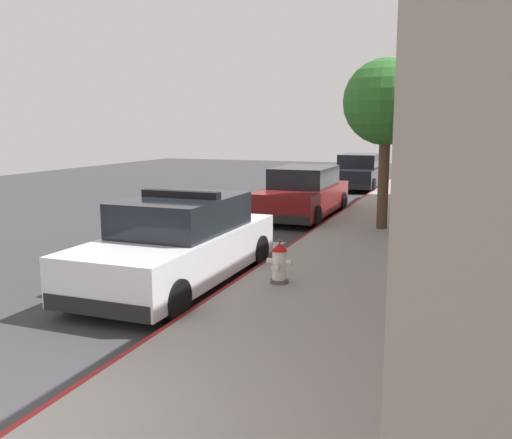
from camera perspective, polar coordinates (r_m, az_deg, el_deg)
name	(u,v)px	position (r m, az deg, el deg)	size (l,w,h in m)	color
ground_plane	(162,231)	(15.71, -9.67, -1.18)	(34.27, 60.00, 0.20)	#353538
sidewalk_pavement	(379,241)	(13.67, 12.54, -2.16)	(3.45, 60.00, 0.14)	gray
curb_painted_edge	(308,236)	(14.03, 5.39, -1.67)	(0.08, 60.00, 0.14)	maroon
police_cruiser	(180,244)	(9.90, -7.84, -2.47)	(1.94, 4.84, 1.68)	white
parked_car_silver_ahead	(303,194)	(17.18, 4.89, 2.68)	(1.94, 4.84, 1.56)	maroon
parked_car_dark_far	(360,172)	(25.74, 10.66, 4.84)	(1.94, 4.84, 1.56)	black
fire_hydrant	(279,263)	(9.49, 2.41, -4.50)	(0.44, 0.40, 0.76)	#4C4C51
street_tree	(386,103)	(14.75, 13.29, 11.60)	(2.20, 2.20, 4.38)	brown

